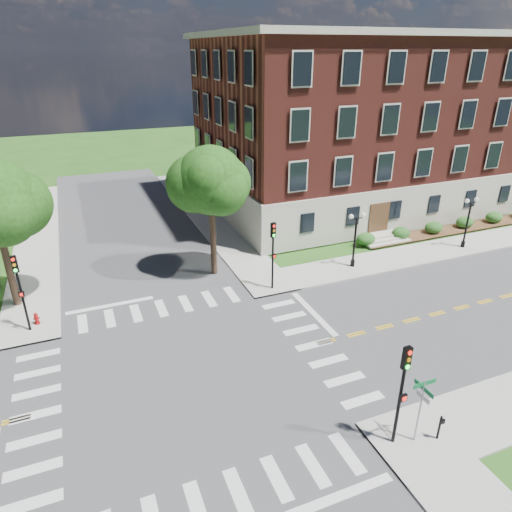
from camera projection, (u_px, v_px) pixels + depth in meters
name	position (u px, v px, depth m)	size (l,w,h in m)	color
ground	(190.00, 376.00, 23.26)	(160.00, 160.00, 0.00)	#244E16
road_ew	(190.00, 376.00, 23.26)	(90.00, 12.00, 0.01)	#3D3D3F
road_ns	(190.00, 376.00, 23.25)	(12.00, 90.00, 0.01)	#3D3D3F
sidewalk_ne	(312.00, 232.00, 41.45)	(34.00, 34.00, 0.12)	#9E9B93
crosswalk_east	(314.00, 345.00, 25.72)	(2.20, 10.20, 0.02)	silver
stop_bar_east	(313.00, 313.00, 28.80)	(0.40, 5.50, 0.00)	silver
main_building	(359.00, 122.00, 46.54)	(30.60, 22.40, 16.50)	#B4AF9E
shrub_row	(448.00, 232.00, 41.60)	(18.00, 2.00, 1.30)	#1E4F1A
tree_d	(211.00, 181.00, 30.92)	(4.73, 4.73, 9.34)	#312618
traffic_signal_se	(403.00, 384.00, 17.99)	(0.33, 0.36, 4.80)	black
traffic_signal_ne	(273.00, 248.00, 30.29)	(0.37, 0.44, 4.80)	black
traffic_signal_nw	(19.00, 284.00, 25.61)	(0.37, 0.43, 4.80)	black
twin_lamp_west	(355.00, 237.00, 33.77)	(1.36, 0.36, 4.23)	black
twin_lamp_east	(468.00, 220.00, 37.12)	(1.36, 0.36, 4.23)	black
street_sign_pole	(422.00, 399.00, 18.44)	(1.10, 1.10, 3.10)	gray
push_button_post	(440.00, 427.00, 19.12)	(0.14, 0.21, 1.20)	black
fire_hydrant	(37.00, 319.00, 27.34)	(0.35, 0.35, 0.75)	#940B0B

